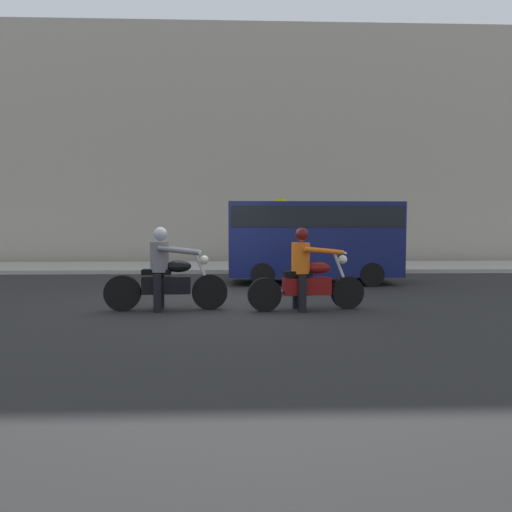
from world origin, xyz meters
name	(u,v)px	position (x,y,z in m)	size (l,w,h in m)	color
ground_plane	(214,301)	(0.00, 0.00, 0.00)	(80.00, 80.00, 0.00)	#252525
sidewalk_slab	(227,267)	(0.00, 8.00, 0.07)	(40.00, 4.40, 0.14)	#A8A399
building_facade	(229,147)	(0.00, 11.40, 5.44)	(40.00, 1.40, 10.89)	#A89E8E
motorcycle_with_rider_orange_stripe	(306,276)	(1.79, -1.12, 0.63)	(2.22, 0.74, 1.54)	black
motorcycle_with_rider_gray	(166,276)	(-0.81, -1.04, 0.64)	(2.27, 0.70, 1.55)	black
parked_van_navy	(312,237)	(2.59, 3.14, 1.31)	(4.69, 1.96, 2.26)	#11194C
street_sign_post	(281,224)	(2.14, 8.23, 1.76)	(0.44, 0.08, 2.69)	gray
pedestrian_bystander	(251,241)	(0.94, 8.21, 1.10)	(0.34, 0.34, 1.65)	black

